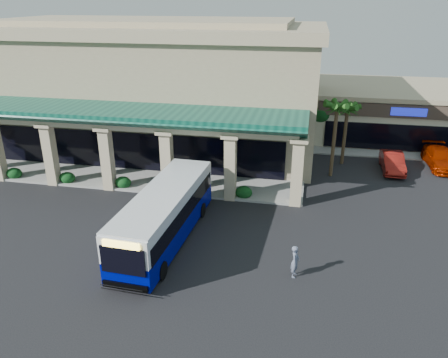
% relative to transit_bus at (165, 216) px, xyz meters
% --- Properties ---
extents(ground, '(110.00, 110.00, 0.00)m').
position_rel_transit_bus_xyz_m(ground, '(1.12, 1.00, -1.55)').
color(ground, black).
extents(main_building, '(30.80, 14.80, 11.35)m').
position_rel_transit_bus_xyz_m(main_building, '(-6.88, 17.00, 4.12)').
color(main_building, tan).
rests_on(main_building, ground).
extents(arcade, '(30.00, 6.20, 5.70)m').
position_rel_transit_bus_xyz_m(arcade, '(-6.88, 7.80, 1.30)').
color(arcade, '#0B4638').
rests_on(arcade, ground).
extents(strip_mall, '(22.50, 12.50, 4.90)m').
position_rel_transit_bus_xyz_m(strip_mall, '(19.12, 25.00, 0.90)').
color(strip_mall, beige).
rests_on(strip_mall, ground).
extents(palm_0, '(2.40, 2.40, 6.60)m').
position_rel_transit_bus_xyz_m(palm_0, '(9.62, 12.00, 1.75)').
color(palm_0, '#1D4C14').
rests_on(palm_0, ground).
extents(palm_1, '(2.40, 2.40, 5.80)m').
position_rel_transit_bus_xyz_m(palm_1, '(10.62, 15.00, 1.35)').
color(palm_1, '#1D4C14').
rests_on(palm_1, ground).
extents(broadleaf_tree, '(2.60, 2.60, 4.81)m').
position_rel_transit_bus_xyz_m(broadleaf_tree, '(8.62, 20.00, 0.85)').
color(broadleaf_tree, '#0C3611').
rests_on(broadleaf_tree, ground).
extents(transit_bus, '(3.11, 11.21, 3.10)m').
position_rel_transit_bus_xyz_m(transit_bus, '(0.00, 0.00, 0.00)').
color(transit_bus, '#000688').
rests_on(transit_bus, ground).
extents(pedestrian, '(0.49, 0.67, 1.72)m').
position_rel_transit_bus_xyz_m(pedestrian, '(7.48, -2.14, -0.69)').
color(pedestrian, slate).
rests_on(pedestrian, ground).
extents(car_white, '(1.61, 4.54, 1.49)m').
position_rel_transit_bus_xyz_m(car_white, '(14.49, 14.07, -0.80)').
color(car_white, maroon).
rests_on(car_white, ground).
extents(car_red, '(2.41, 5.40, 1.54)m').
position_rel_transit_bus_xyz_m(car_red, '(18.54, 15.74, -0.78)').
color(car_red, '#991E00').
rests_on(car_red, ground).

